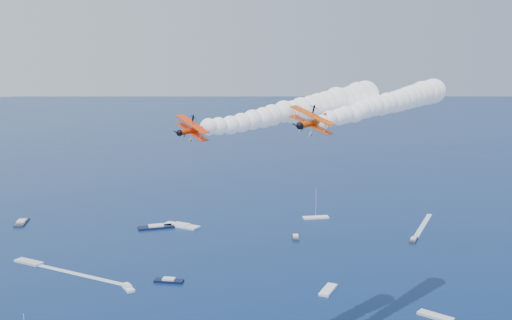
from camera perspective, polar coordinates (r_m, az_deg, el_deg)
biplane_lead at (r=110.08m, az=5.42°, el=3.57°), size 11.12×12.81×8.82m
biplane_trail at (r=99.37m, az=-6.00°, el=2.86°), size 8.31×9.79×7.05m
smoke_trail_lead at (r=130.62m, az=12.20°, el=5.23°), size 51.83×34.15×9.78m
smoke_trail_trail at (r=116.00m, az=3.92°, el=4.84°), size 51.57×28.99×9.78m
spectator_boats at (r=198.33m, az=-13.96°, el=-10.48°), size 227.91×172.83×0.70m
boat_wakes at (r=178.43m, az=-11.50°, el=-12.87°), size 277.85×89.56×0.04m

